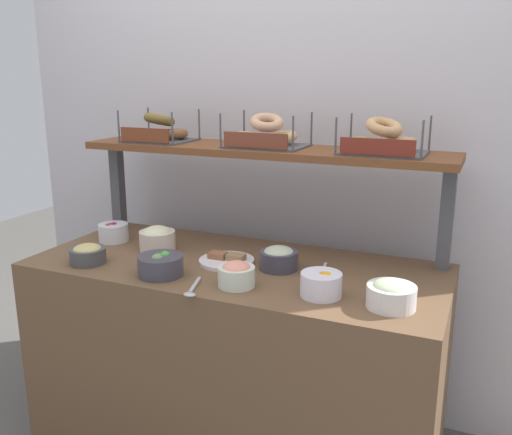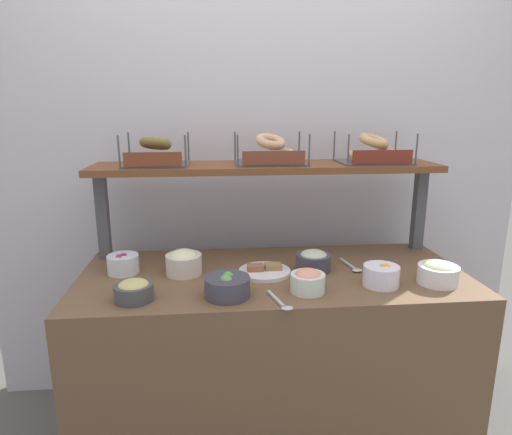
# 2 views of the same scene
# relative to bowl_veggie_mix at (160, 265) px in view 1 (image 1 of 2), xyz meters

# --- Properties ---
(back_wall) EXTENTS (2.82, 0.06, 2.40)m
(back_wall) POSITION_rel_bowl_veggie_mix_xyz_m (0.20, 0.77, 0.31)
(back_wall) COLOR silver
(back_wall) RESTS_ON ground_plane
(deli_counter) EXTENTS (1.62, 0.70, 0.85)m
(deli_counter) POSITION_rel_bowl_veggie_mix_xyz_m (0.20, 0.22, -0.47)
(deli_counter) COLOR brown
(deli_counter) RESTS_ON ground_plane
(shelf_riser_left) EXTENTS (0.05, 0.05, 0.40)m
(shelf_riser_left) POSITION_rel_bowl_veggie_mix_xyz_m (-0.55, 0.49, 0.16)
(shelf_riser_left) COLOR #4C4C51
(shelf_riser_left) RESTS_ON deli_counter
(shelf_riser_right) EXTENTS (0.05, 0.05, 0.40)m
(shelf_riser_right) POSITION_rel_bowl_veggie_mix_xyz_m (0.95, 0.49, 0.16)
(shelf_riser_right) COLOR #4C4C51
(shelf_riser_right) RESTS_ON deli_counter
(upper_shelf) EXTENTS (1.58, 0.32, 0.03)m
(upper_shelf) POSITION_rel_bowl_veggie_mix_xyz_m (0.20, 0.49, 0.37)
(upper_shelf) COLOR brown
(upper_shelf) RESTS_ON shelf_riser_left
(bowl_veggie_mix) EXTENTS (0.17, 0.17, 0.09)m
(bowl_veggie_mix) POSITION_rel_bowl_veggie_mix_xyz_m (0.00, 0.00, 0.00)
(bowl_veggie_mix) COLOR #413E49
(bowl_veggie_mix) RESTS_ON deli_counter
(bowl_potato_salad) EXTENTS (0.15, 0.15, 0.11)m
(bowl_potato_salad) POSITION_rel_bowl_veggie_mix_xyz_m (-0.17, 0.25, 0.01)
(bowl_potato_salad) COLOR silver
(bowl_potato_salad) RESTS_ON deli_counter
(bowl_lox_spread) EXTENTS (0.13, 0.13, 0.09)m
(bowl_lox_spread) POSITION_rel_bowl_veggie_mix_xyz_m (0.31, 0.01, 0.00)
(bowl_lox_spread) COLOR silver
(bowl_lox_spread) RESTS_ON deli_counter
(bowl_beet_salad) EXTENTS (0.13, 0.13, 0.09)m
(bowl_beet_salad) POSITION_rel_bowl_veggie_mix_xyz_m (-0.43, 0.28, 0.00)
(bowl_beet_salad) COLOR silver
(bowl_beet_salad) RESTS_ON deli_counter
(bowl_hummus) EXTENTS (0.14, 0.14, 0.08)m
(bowl_hummus) POSITION_rel_bowl_veggie_mix_xyz_m (-0.34, 0.00, -0.00)
(bowl_hummus) COLOR #454547
(bowl_hummus) RESTS_ON deli_counter
(bowl_tuna_salad) EXTENTS (0.15, 0.15, 0.09)m
(bowl_tuna_salad) POSITION_rel_bowl_veggie_mix_xyz_m (0.38, 0.24, 0.00)
(bowl_tuna_salad) COLOR #3E3B4A
(bowl_tuna_salad) RESTS_ON deli_counter
(bowl_fruit_salad) EXTENTS (0.14, 0.14, 0.09)m
(bowl_fruit_salad) POSITION_rel_bowl_veggie_mix_xyz_m (0.61, 0.05, 0.00)
(bowl_fruit_salad) COLOR white
(bowl_fruit_salad) RESTS_ON deli_counter
(bowl_scallion_spread) EXTENTS (0.16, 0.16, 0.09)m
(bowl_scallion_spread) POSITION_rel_bowl_veggie_mix_xyz_m (0.84, 0.04, 0.01)
(bowl_scallion_spread) COLOR white
(bowl_scallion_spread) RESTS_ON deli_counter
(serving_plate_white) EXTENTS (0.22, 0.22, 0.04)m
(serving_plate_white) POSITION_rel_bowl_veggie_mix_xyz_m (0.16, 0.22, -0.03)
(serving_plate_white) COLOR white
(serving_plate_white) RESTS_ON deli_counter
(serving_spoon_near_plate) EXTENTS (0.07, 0.17, 0.01)m
(serving_spoon_near_plate) POSITION_rel_bowl_veggie_mix_xyz_m (0.19, -0.10, -0.03)
(serving_spoon_near_plate) COLOR #B7B7BC
(serving_spoon_near_plate) RESTS_ON deli_counter
(serving_spoon_by_edge) EXTENTS (0.06, 0.17, 0.01)m
(serving_spoon_by_edge) POSITION_rel_bowl_veggie_mix_xyz_m (0.55, 0.23, -0.03)
(serving_spoon_by_edge) COLOR #B7B7BC
(serving_spoon_by_edge) RESTS_ON deli_counter
(bagel_basket_cinnamon_raisin) EXTENTS (0.28, 0.25, 0.14)m
(bagel_basket_cinnamon_raisin) POSITION_rel_bowl_veggie_mix_xyz_m (-0.30, 0.48, 0.43)
(bagel_basket_cinnamon_raisin) COLOR #4C4C51
(bagel_basket_cinnamon_raisin) RESTS_ON upper_shelf
(bagel_basket_plain) EXTENTS (0.32, 0.26, 0.14)m
(bagel_basket_plain) POSITION_rel_bowl_veggie_mix_xyz_m (0.22, 0.49, 0.44)
(bagel_basket_plain) COLOR #4C4C51
(bagel_basket_plain) RESTS_ON upper_shelf
(bagel_basket_sesame) EXTENTS (0.32, 0.26, 0.14)m
(bagel_basket_sesame) POSITION_rel_bowl_veggie_mix_xyz_m (0.70, 0.48, 0.44)
(bagel_basket_sesame) COLOR #4C4C51
(bagel_basket_sesame) RESTS_ON upper_shelf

